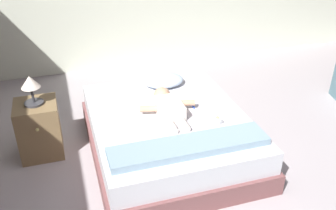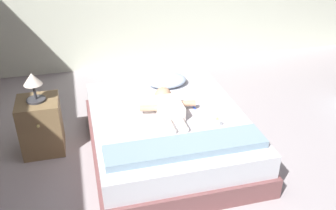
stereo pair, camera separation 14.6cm
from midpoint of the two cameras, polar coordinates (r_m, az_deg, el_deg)
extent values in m
plane|color=#A9A1A5|center=(3.13, 10.04, -14.27)|extent=(8.00, 8.00, 0.00)
cube|color=brown|center=(3.57, 1.18, -5.69)|extent=(1.43, 1.75, 0.19)
cube|color=silver|center=(3.46, 1.21, -2.98)|extent=(1.37, 1.68, 0.21)
ellipsoid|color=silver|center=(3.92, 0.82, 3.81)|extent=(0.42, 0.32, 0.11)
cube|color=white|center=(3.37, 1.44, -0.53)|extent=(0.22, 0.32, 0.13)
sphere|color=tan|center=(3.56, 0.43, 1.48)|extent=(0.16, 0.16, 0.16)
cylinder|color=tan|center=(3.37, -1.76, -0.52)|extent=(0.17, 0.09, 0.06)
cylinder|color=tan|center=(3.46, 4.12, 0.23)|extent=(0.17, 0.08, 0.06)
cylinder|color=white|center=(3.17, 1.67, -3.27)|extent=(0.06, 0.18, 0.06)
cylinder|color=white|center=(3.20, 3.55, -3.01)|extent=(0.06, 0.18, 0.06)
cube|color=blue|center=(3.55, 5.08, -0.14)|extent=(0.02, 0.12, 0.01)
cube|color=white|center=(3.59, 4.75, 0.47)|extent=(0.01, 0.02, 0.01)
cube|color=olive|center=(3.66, -17.84, -3.04)|extent=(0.38, 0.38, 0.53)
sphere|color=tan|center=(3.43, -18.21, -3.13)|extent=(0.03, 0.03, 0.03)
cylinder|color=#333338|center=(3.53, -18.51, 0.76)|extent=(0.17, 0.17, 0.02)
cylinder|color=#333338|center=(3.50, -18.72, 1.94)|extent=(0.02, 0.02, 0.14)
cone|color=beige|center=(3.44, -19.04, 3.81)|extent=(0.16, 0.16, 0.11)
cube|color=#82A0B3|center=(2.93, 4.23, -6.43)|extent=(1.29, 0.28, 0.06)
cylinder|color=white|center=(3.29, 8.75, -2.53)|extent=(0.09, 0.11, 0.05)
cone|color=#E9B271|center=(3.27, 8.79, -1.99)|extent=(0.03, 0.03, 0.02)
camera|label=1|loc=(0.07, -88.76, 0.69)|focal=39.64mm
camera|label=2|loc=(0.07, 91.24, -0.69)|focal=39.64mm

